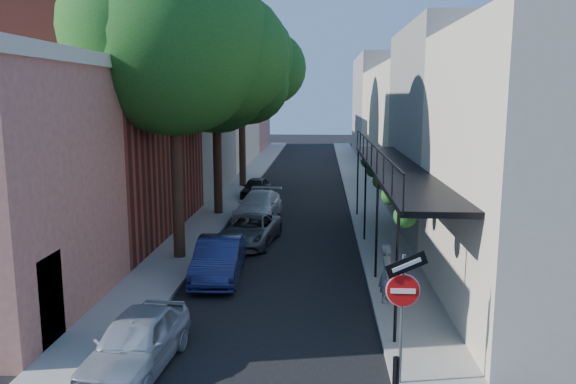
# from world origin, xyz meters

# --- Properties ---
(road_surface) EXTENTS (6.00, 64.00, 0.01)m
(road_surface) POSITION_xyz_m (0.00, 30.00, 0.01)
(road_surface) COLOR black
(road_surface) RESTS_ON ground
(sidewalk_left) EXTENTS (2.00, 64.00, 0.12)m
(sidewalk_left) POSITION_xyz_m (-4.00, 30.00, 0.06)
(sidewalk_left) COLOR gray
(sidewalk_left) RESTS_ON ground
(sidewalk_right) EXTENTS (2.00, 64.00, 0.12)m
(sidewalk_right) POSITION_xyz_m (4.00, 30.00, 0.06)
(sidewalk_right) COLOR gray
(sidewalk_right) RESTS_ON ground
(buildings_left) EXTENTS (10.10, 59.10, 12.00)m
(buildings_left) POSITION_xyz_m (-9.30, 28.76, 4.94)
(buildings_left) COLOR tan
(buildings_left) RESTS_ON ground
(buildings_right) EXTENTS (9.80, 55.00, 10.00)m
(buildings_right) POSITION_xyz_m (8.99, 29.49, 4.42)
(buildings_right) COLOR beige
(buildings_right) RESTS_ON ground
(sign_post) EXTENTS (0.89, 0.17, 2.99)m
(sign_post) POSITION_xyz_m (3.16, 0.97, 2.04)
(sign_post) COLOR #595B60
(sign_post) RESTS_ON ground
(bollard) EXTENTS (0.14, 0.14, 0.80)m
(bollard) POSITION_xyz_m (3.00, 0.50, 0.52)
(bollard) COLOR black
(bollard) RESTS_ON sidewalk_right
(oak_near) EXTENTS (7.48, 6.80, 11.42)m
(oak_near) POSITION_xyz_m (-3.37, 10.26, 7.88)
(oak_near) COLOR #321D14
(oak_near) RESTS_ON ground
(oak_mid) EXTENTS (6.60, 6.00, 10.20)m
(oak_mid) POSITION_xyz_m (-3.42, 18.23, 7.06)
(oak_mid) COLOR #321D14
(oak_mid) RESTS_ON ground
(oak_far) EXTENTS (7.70, 7.00, 11.90)m
(oak_far) POSITION_xyz_m (-3.35, 27.27, 8.26)
(oak_far) COLOR #321D14
(oak_far) RESTS_ON ground
(parked_car_a) EXTENTS (1.83, 3.94, 1.31)m
(parked_car_a) POSITION_xyz_m (-2.60, 1.46, 0.65)
(parked_car_a) COLOR #9CA3AD
(parked_car_a) RESTS_ON ground
(parked_car_b) EXTENTS (1.64, 4.20, 1.36)m
(parked_car_b) POSITION_xyz_m (-1.92, 7.87, 0.68)
(parked_car_b) COLOR #161E47
(parked_car_b) RESTS_ON ground
(parked_car_c) EXTENTS (2.52, 4.49, 1.18)m
(parked_car_c) POSITION_xyz_m (-1.42, 12.37, 0.59)
(parked_car_c) COLOR #4F5256
(parked_car_c) RESTS_ON ground
(parked_car_d) EXTENTS (2.31, 4.80, 1.35)m
(parked_car_d) POSITION_xyz_m (-1.62, 17.13, 0.67)
(parked_car_d) COLOR silver
(parked_car_d) RESTS_ON ground
(parked_car_e) EXTENTS (1.70, 3.60, 1.19)m
(parked_car_e) POSITION_xyz_m (-2.48, 23.25, 0.60)
(parked_car_e) COLOR black
(parked_car_e) RESTS_ON ground
(pedestrian) EXTENTS (0.60, 0.73, 1.73)m
(pedestrian) POSITION_xyz_m (3.40, 5.74, 0.99)
(pedestrian) COLOR slate
(pedestrian) RESTS_ON sidewalk_right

